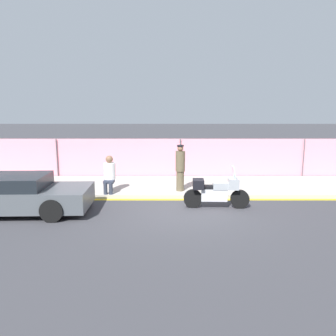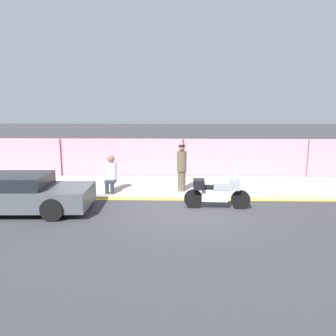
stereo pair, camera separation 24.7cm
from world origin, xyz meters
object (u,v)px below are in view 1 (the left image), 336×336
(motorcycle, at_px, (217,191))
(fire_hydrant, at_px, (48,182))
(officer_standing, at_px, (182,167))
(person_seated_on_curb, at_px, (111,172))
(parked_car_left_down_street, at_px, (12,194))

(motorcycle, xyz_separation_m, fire_hydrant, (-6.18, 1.67, -0.08))
(officer_standing, height_order, fire_hydrant, officer_standing)
(person_seated_on_curb, xyz_separation_m, parked_car_left_down_street, (-2.74, -2.08, -0.29))
(person_seated_on_curb, distance_m, parked_car_left_down_street, 3.45)
(parked_car_left_down_street, bearing_deg, person_seated_on_curb, 35.43)
(parked_car_left_down_street, bearing_deg, motorcycle, 2.86)
(officer_standing, relative_size, person_seated_on_curb, 1.28)
(person_seated_on_curb, bearing_deg, officer_standing, 3.77)
(motorcycle, distance_m, parked_car_left_down_street, 6.51)
(motorcycle, xyz_separation_m, officer_standing, (-1.11, 1.72, 0.48))
(parked_car_left_down_street, bearing_deg, fire_hydrant, 80.10)
(motorcycle, bearing_deg, person_seated_on_curb, 160.11)
(officer_standing, xyz_separation_m, parked_car_left_down_street, (-5.38, -2.26, -0.44))
(motorcycle, distance_m, person_seated_on_curb, 4.07)
(fire_hydrant, bearing_deg, motorcycle, -15.14)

